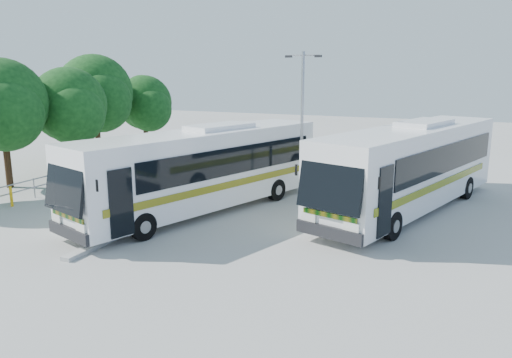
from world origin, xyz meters
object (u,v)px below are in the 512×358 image
at_px(bollard, 11,197).
at_px(coach_main, 203,168).
at_px(tree_far_d, 96,92).
at_px(coach_adjacent, 411,165).
at_px(tree_far_e, 145,103).
at_px(lamppost, 302,121).
at_px(tree_far_c, 70,105).
at_px(tree_far_b, 2,103).

bearing_deg(bollard, coach_main, 18.26).
height_order(tree_far_d, coach_adjacent, tree_far_d).
distance_m(tree_far_d, tree_far_e, 4.65).
bearing_deg(tree_far_d, lamppost, -15.37).
bearing_deg(tree_far_e, lamppost, -30.27).
distance_m(tree_far_c, coach_main, 11.98).
distance_m(coach_adjacent, lamppost, 5.36).
bearing_deg(coach_adjacent, tree_far_d, -172.27).
bearing_deg(lamppost, coach_adjacent, 9.78).
bearing_deg(tree_far_e, tree_far_d, -98.63).
xyz_separation_m(tree_far_d, bollard, (3.61, -10.44, -4.33)).
bearing_deg(tree_far_e, tree_far_b, -91.83).
distance_m(tree_far_d, bollard, 11.87).
bearing_deg(lamppost, tree_far_c, 179.05).
xyz_separation_m(tree_far_c, tree_far_d, (-1.19, 3.70, 0.56)).
relative_size(tree_far_c, coach_main, 0.49).
bearing_deg(coach_main, tree_far_e, 152.46).
xyz_separation_m(tree_far_e, coach_adjacent, (20.16, -8.15, -1.80)).
relative_size(tree_far_b, tree_far_d, 0.95).
bearing_deg(tree_far_b, coach_main, 0.13).
distance_m(tree_far_e, lamppost, 17.57).
bearing_deg(tree_far_b, tree_far_d, 92.23).
bearing_deg(coach_adjacent, bollard, -140.84).
height_order(tree_far_b, coach_adjacent, tree_far_b).
relative_size(tree_far_d, coach_adjacent, 0.53).
xyz_separation_m(coach_main, coach_adjacent, (8.54, 3.93, 0.07)).
xyz_separation_m(tree_far_e, coach_main, (11.62, -12.07, -1.88)).
relative_size(tree_far_d, bollard, 7.63).
bearing_deg(coach_adjacent, tree_far_c, -162.19).
bearing_deg(tree_far_c, bollard, -70.23).
height_order(coach_main, lamppost, lamppost).
height_order(tree_far_e, bollard, tree_far_e).
bearing_deg(tree_far_d, tree_far_c, -72.17).
relative_size(tree_far_c, coach_adjacent, 0.47).
relative_size(tree_far_d, tree_far_e, 1.24).
relative_size(tree_far_c, tree_far_d, 0.88).
bearing_deg(tree_far_c, lamppost, -2.58).
distance_m(tree_far_c, lamppost, 14.69).
distance_m(tree_far_e, coach_main, 16.86).
bearing_deg(bollard, tree_far_e, 101.09).
relative_size(tree_far_b, bollard, 7.23).
bearing_deg(tree_far_c, coach_main, -19.22).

